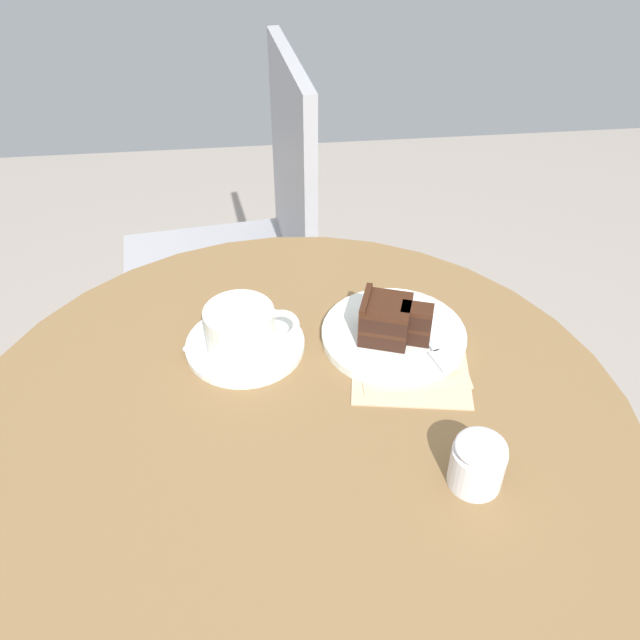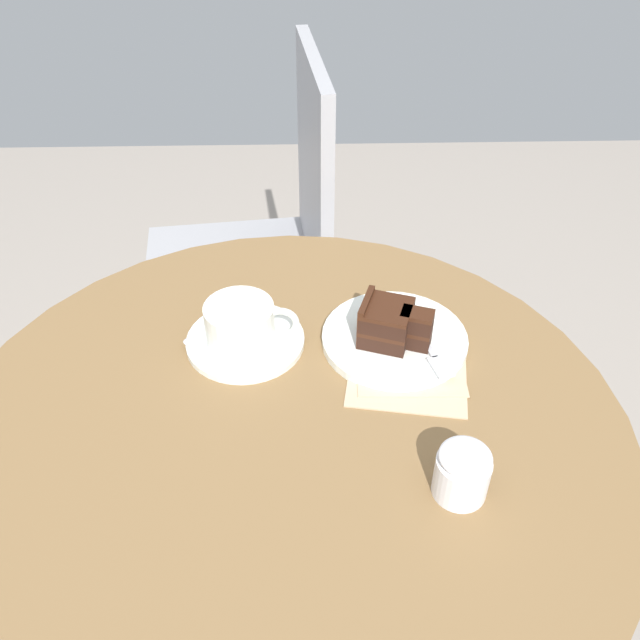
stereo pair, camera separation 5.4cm
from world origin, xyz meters
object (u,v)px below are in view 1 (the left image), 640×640
object	(u,v)px
cake_plate	(394,335)
cafe_chair	(253,237)
coffee_cup	(242,327)
napkin	(410,360)
fork	(428,342)
cake_slice	(390,320)
saucer	(245,345)
sugar_pot	(478,462)
teaspoon	(211,355)

from	to	relation	value
cake_plate	cafe_chair	bearing A→B (deg)	109.37
coffee_cup	napkin	bearing A→B (deg)	-12.10
napkin	fork	bearing A→B (deg)	35.06
fork	napkin	distance (m)	0.04
cake_plate	cake_slice	xyz separation A→B (m)	(-0.01, -0.01, 0.03)
cake_slice	cafe_chair	distance (m)	0.60
saucer	coffee_cup	world-z (taller)	coffee_cup
fork	sugar_pot	world-z (taller)	sugar_pot
saucer	coffee_cup	size ratio (longest dim) A/B	1.28
fork	cafe_chair	world-z (taller)	cafe_chair
saucer	cafe_chair	world-z (taller)	cafe_chair
saucer	teaspoon	xyz separation A→B (m)	(-0.04, -0.02, 0.01)
fork	coffee_cup	bearing A→B (deg)	-112.37
saucer	cafe_chair	size ratio (longest dim) A/B	0.18
cake_slice	fork	bearing A→B (deg)	-21.67
cake_slice	sugar_pot	distance (m)	0.24
coffee_cup	teaspoon	world-z (taller)	coffee_cup
teaspoon	sugar_pot	distance (m)	0.36
cake_plate	cake_slice	size ratio (longest dim) A/B	1.93
coffee_cup	cake_slice	bearing A→B (deg)	-2.12
cake_plate	fork	distance (m)	0.05
coffee_cup	fork	distance (m)	0.24
napkin	sugar_pot	size ratio (longest dim) A/B	2.65
napkin	coffee_cup	bearing A→B (deg)	167.90
cafe_chair	sugar_pot	bearing A→B (deg)	10.11
saucer	coffee_cup	bearing A→B (deg)	-122.12
cafe_chair	fork	bearing A→B (deg)	15.72
fork	sugar_pot	xyz separation A→B (m)	(0.00, -0.21, 0.02)
cake_plate	sugar_pot	world-z (taller)	sugar_pot
fork	cake_slice	bearing A→B (deg)	-127.75
saucer	cake_plate	distance (m)	0.20
sugar_pot	cake_slice	bearing A→B (deg)	102.48
coffee_cup	cake_slice	world-z (taller)	cake_slice
teaspoon	cafe_chair	world-z (taller)	cafe_chair
fork	saucer	bearing A→B (deg)	-113.33
coffee_cup	cake_slice	size ratio (longest dim) A/B	1.22
saucer	cake_plate	size ratio (longest dim) A/B	0.81
teaspoon	napkin	xyz separation A→B (m)	(0.26, -0.03, -0.01)
teaspoon	cafe_chair	bearing A→B (deg)	-63.14
cake_slice	napkin	distance (m)	0.06
cake_plate	teaspoon	bearing A→B (deg)	-175.38
napkin	saucer	bearing A→B (deg)	166.78
napkin	sugar_pot	world-z (taller)	sugar_pot
saucer	teaspoon	size ratio (longest dim) A/B	1.60
coffee_cup	teaspoon	size ratio (longest dim) A/B	1.25
saucer	cake_plate	xyz separation A→B (m)	(0.20, -0.00, 0.00)
sugar_pot	cake_plate	bearing A→B (deg)	100.02
cake_plate	cake_slice	distance (m)	0.04
cake_slice	napkin	bearing A→B (deg)	-60.96
fork	napkin	size ratio (longest dim) A/B	0.87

